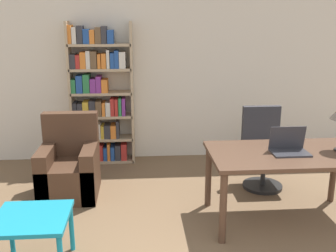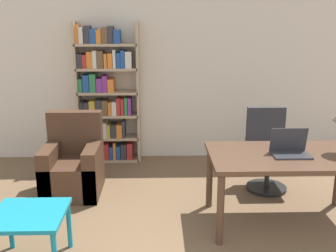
% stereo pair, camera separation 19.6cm
% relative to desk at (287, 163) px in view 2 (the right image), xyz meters
% --- Properties ---
extents(wall_back, '(8.00, 0.06, 2.70)m').
position_rel_desk_xyz_m(wall_back, '(-0.85, 2.14, 0.69)').
color(wall_back, beige).
rests_on(wall_back, ground_plane).
extents(desk, '(1.59, 0.90, 0.76)m').
position_rel_desk_xyz_m(desk, '(0.00, 0.00, 0.00)').
color(desk, '#4C3323').
rests_on(desk, ground_plane).
extents(laptop, '(0.37, 0.25, 0.26)m').
position_rel_desk_xyz_m(laptop, '(0.01, -0.01, 0.15)').
color(laptop, '#2D2D33').
rests_on(laptop, desk).
extents(office_chair, '(0.50, 0.50, 1.01)m').
position_rel_desk_xyz_m(office_chair, '(0.05, 0.91, -0.21)').
color(office_chair, black).
rests_on(office_chair, ground_plane).
extents(side_table_blue, '(0.61, 0.60, 0.49)m').
position_rel_desk_xyz_m(side_table_blue, '(-2.41, -0.67, -0.24)').
color(side_table_blue, teal).
rests_on(side_table_blue, ground_plane).
extents(armchair, '(0.67, 0.72, 0.97)m').
position_rel_desk_xyz_m(armchair, '(-2.35, 0.84, -0.35)').
color(armchair, '#472D1E').
rests_on(armchair, ground_plane).
extents(bookshelf, '(0.91, 0.28, 2.05)m').
position_rel_desk_xyz_m(bookshelf, '(-2.08, 1.95, 0.31)').
color(bookshelf, tan).
rests_on(bookshelf, ground_plane).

